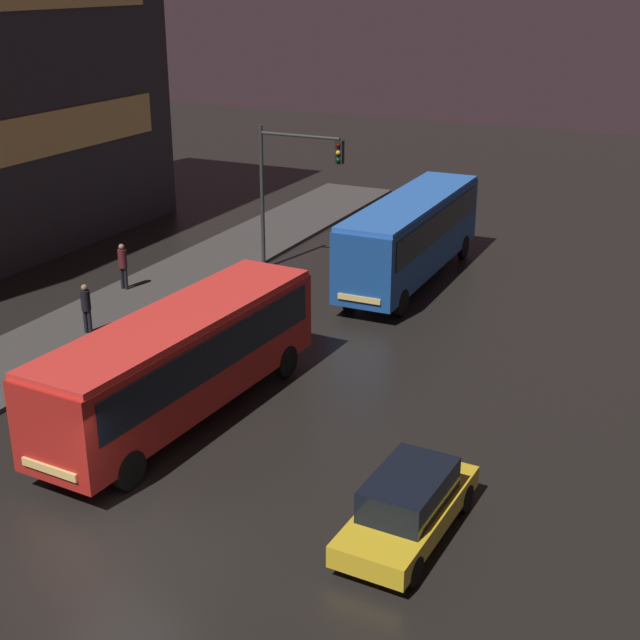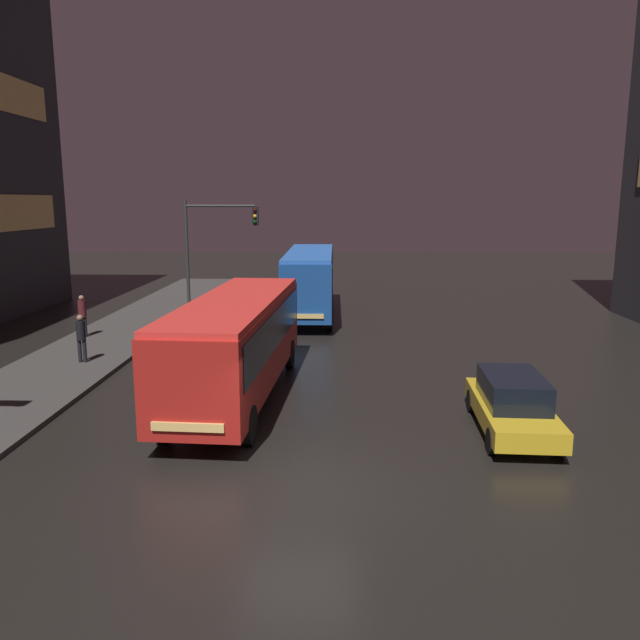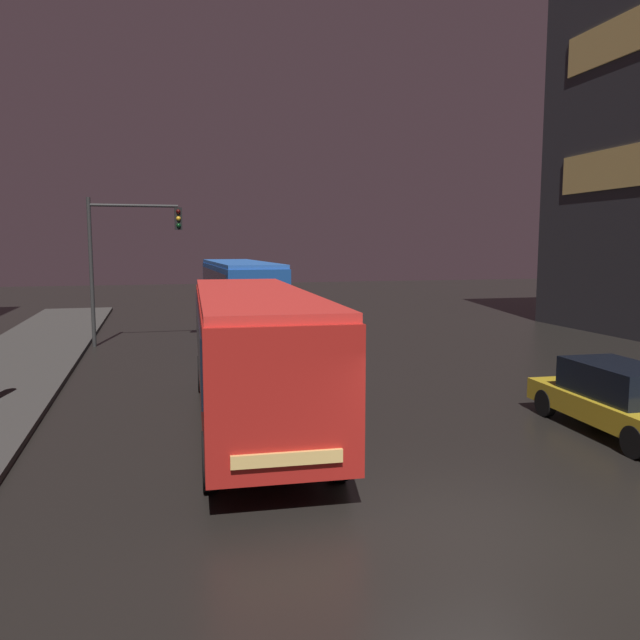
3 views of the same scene
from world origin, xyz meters
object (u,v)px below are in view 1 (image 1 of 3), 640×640
(bus_near, at_px, (182,354))
(pedestrian_near, at_px, (123,263))
(car_taxi, at_px, (408,505))
(pedestrian_mid, at_px, (86,305))
(bus_far, at_px, (411,231))
(traffic_light_main, at_px, (290,175))

(bus_near, relative_size, pedestrian_near, 5.68)
(car_taxi, xyz_separation_m, pedestrian_mid, (-13.80, 6.09, 0.38))
(bus_far, distance_m, traffic_light_main, 5.31)
(pedestrian_near, bearing_deg, bus_far, 56.11)
(bus_far, bearing_deg, pedestrian_mid, 52.64)
(pedestrian_mid, bearing_deg, car_taxi, -155.21)
(bus_far, bearing_deg, traffic_light_main, 13.18)
(bus_near, height_order, car_taxi, bus_near)
(bus_far, xyz_separation_m, pedestrian_mid, (-7.77, -10.38, -0.92))
(pedestrian_mid, relative_size, traffic_light_main, 0.29)
(bus_far, relative_size, car_taxi, 2.35)
(pedestrian_near, distance_m, traffic_light_main, 7.42)
(pedestrian_mid, bearing_deg, bus_near, -160.58)
(bus_near, xyz_separation_m, pedestrian_near, (-7.93, 7.72, -0.69))
(car_taxi, relative_size, traffic_light_main, 0.76)
(traffic_light_main, bearing_deg, pedestrian_mid, -107.98)
(bus_near, xyz_separation_m, bus_far, (1.53, 13.86, 0.18))
(bus_near, height_order, pedestrian_mid, bus_near)
(bus_near, bearing_deg, pedestrian_mid, -25.94)
(bus_far, relative_size, pedestrian_near, 5.89)
(bus_far, distance_m, pedestrian_near, 11.32)
(pedestrian_near, distance_m, pedestrian_mid, 4.56)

